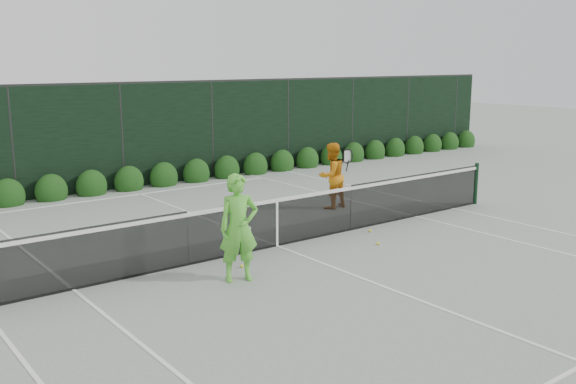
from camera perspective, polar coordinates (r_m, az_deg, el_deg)
ground at (r=12.91m, az=-0.99°, el=-4.84°), size 80.00×80.00×0.00m
tennis_net at (r=12.76m, az=-1.08°, el=-2.57°), size 12.90×0.10×1.07m
player_woman at (r=10.76m, az=-4.40°, el=-3.20°), size 0.77×0.62×1.83m
player_man at (r=16.06m, az=3.89°, el=1.46°), size 0.93×0.69×1.65m
court_lines at (r=12.91m, az=-0.99°, el=-4.82°), size 11.03×23.83×0.01m
windscreen_fence at (r=10.55m, az=7.76°, el=-0.23°), size 32.00×21.07×3.06m
hedge_row at (r=18.94m, az=-13.95°, el=0.88°), size 31.66×0.65×0.94m
tennis_balls at (r=12.87m, az=4.13°, el=-4.76°), size 3.62×0.86×0.07m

